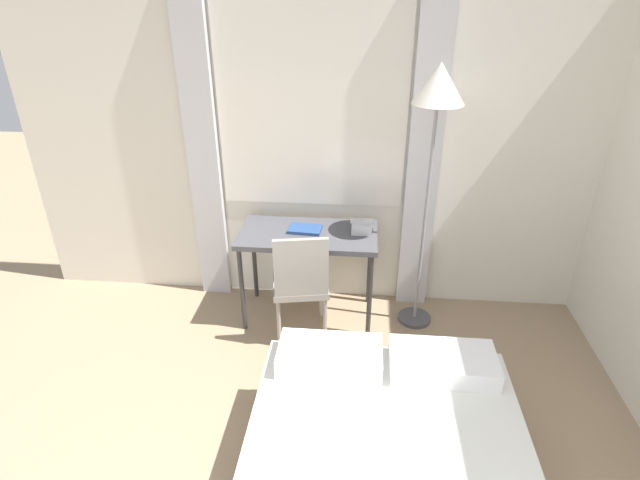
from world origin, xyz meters
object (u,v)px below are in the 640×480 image
desk_chair (301,280)px  desk (308,241)px  telephone (362,226)px  book (305,229)px  standing_lamp (437,105)px

desk_chair → desk: bearing=74.8°
telephone → book: size_ratio=0.67×
desk → desk_chair: 0.34m
desk → desk_chair: desk_chair is taller
standing_lamp → telephone: standing_lamp is taller
desk → book: book is taller
telephone → desk: bearing=-172.7°
desk → book: size_ratio=4.06×
desk_chair → book: desk_chair is taller
telephone → book: 0.43m
standing_lamp → telephone: size_ratio=11.44×
desk → telephone: bearing=7.3°
standing_lamp → book: 1.30m
desk_chair → standing_lamp: standing_lamp is taller
desk_chair → telephone: (0.43, 0.34, 0.29)m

